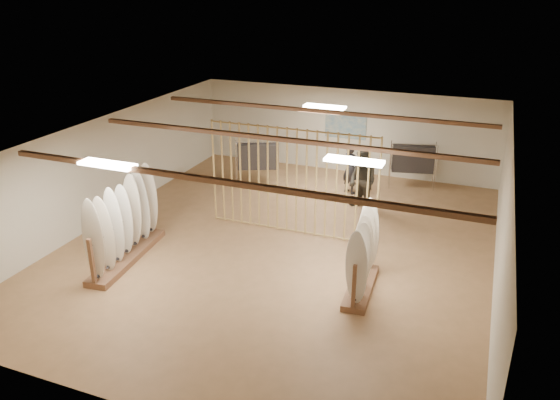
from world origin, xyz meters
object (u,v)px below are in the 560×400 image
at_px(clothing_rack_a, 257,156).
at_px(clothing_rack_b, 413,159).
at_px(shopper_a, 350,165).
at_px(rack_left, 125,233).
at_px(shopper_b, 363,177).
at_px(rack_right, 362,265).

height_order(clothing_rack_a, clothing_rack_b, clothing_rack_b).
bearing_deg(shopper_a, clothing_rack_b, -117.43).
distance_m(clothing_rack_a, clothing_rack_b, 4.86).
distance_m(rack_left, shopper_a, 7.15).
bearing_deg(rack_left, shopper_a, 51.77).
relative_size(rack_left, shopper_b, 1.43).
bearing_deg(rack_left, clothing_rack_a, 75.28).
bearing_deg(rack_left, shopper_b, 41.26).
bearing_deg(shopper_a, rack_right, 135.88).
relative_size(clothing_rack_a, clothing_rack_b, 0.98).
bearing_deg(shopper_b, rack_right, -43.04).
bearing_deg(rack_left, clothing_rack_b, 46.46).
xyz_separation_m(shopper_a, shopper_b, (0.66, -1.21, 0.12)).
xyz_separation_m(rack_left, rack_right, (5.44, 0.67, -0.07)).
relative_size(rack_right, clothing_rack_b, 1.30).
xyz_separation_m(rack_left, shopper_b, (4.44, 4.87, 0.32)).
height_order(clothing_rack_b, shopper_a, shopper_a).
xyz_separation_m(rack_left, clothing_rack_b, (5.47, 7.21, 0.27)).
bearing_deg(shopper_a, shopper_b, 147.53).
distance_m(rack_right, clothing_rack_a, 6.85).
height_order(rack_left, clothing_rack_b, rack_left).
xyz_separation_m(rack_right, clothing_rack_b, (0.02, 6.54, 0.34)).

